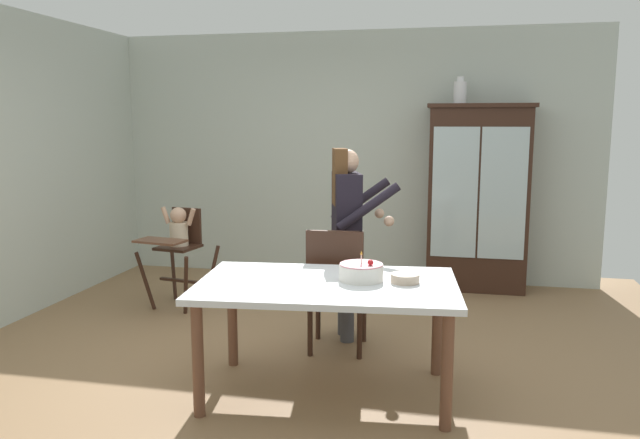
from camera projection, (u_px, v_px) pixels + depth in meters
The scene contains 10 objects.
ground_plane at pixel (290, 363), 4.51m from camera, with size 6.24×6.24×0.00m, color #93704C.
wall_back at pixel (350, 157), 6.84m from camera, with size 5.32×0.06×2.70m, color beige.
china_cabinet at pixel (478, 198), 6.36m from camera, with size 1.05×0.48×1.91m.
ceramic_vase at pixel (460, 92), 6.24m from camera, with size 0.13×0.13×0.27m.
high_chair_with_toddler at pixel (178, 239), 5.78m from camera, with size 0.66×0.75×0.95m.
adult_person at pixel (347, 220), 4.88m from camera, with size 0.61×0.60×1.53m.
dining_table at pixel (327, 295), 3.90m from camera, with size 1.71×1.12×0.74m.
birthday_cake at pixel (361, 272), 3.93m from camera, with size 0.28×0.28×0.19m.
serving_bowl at pixel (405, 278), 3.88m from camera, with size 0.18×0.18×0.06m, color #C6AD93.
dining_chair_far_side at pixel (336, 282), 4.61m from camera, with size 0.46×0.46×0.96m.
Camera 1 is at (1.11, -4.15, 1.74)m, focal length 34.79 mm.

